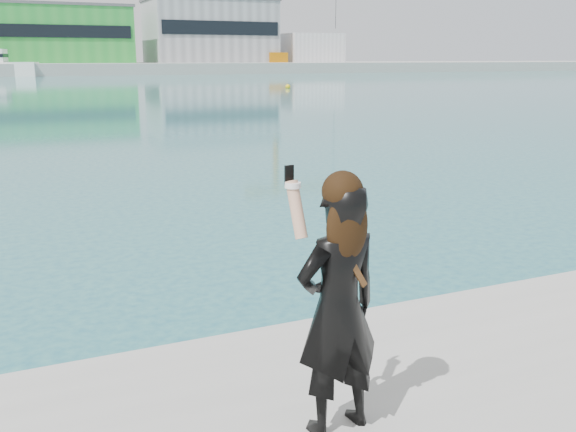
{
  "coord_description": "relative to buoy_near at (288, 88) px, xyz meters",
  "views": [
    {
      "loc": [
        -1.65,
        -3.56,
        2.96
      ],
      "look_at": [
        0.02,
        0.15,
        1.95
      ],
      "focal_mm": 40.0,
      "sensor_mm": 36.0,
      "label": 1
    }
  ],
  "objects": [
    {
      "name": "buoy_near",
      "position": [
        0.0,
        0.0,
        0.0
      ],
      "size": [
        0.5,
        0.5,
        0.5
      ],
      "primitive_type": "sphere",
      "color": "yellow",
      "rests_on": "ground"
    },
    {
      "name": "woman",
      "position": [
        -24.97,
        -56.18,
        1.6
      ],
      "size": [
        0.58,
        0.42,
        1.59
      ],
      "rotation": [
        0.0,
        0.0,
        3.25
      ],
      "color": "black",
      "rests_on": "near_quay"
    },
    {
      "name": "far_quay",
      "position": [
        -24.99,
        74.37,
        1.0
      ],
      "size": [
        320.0,
        40.0,
        2.0
      ],
      "primitive_type": "cube",
      "color": "#9E9E99",
      "rests_on": "ground"
    },
    {
      "name": "warehouse_grey_right",
      "position": [
        15.01,
        72.35,
        8.26
      ],
      "size": [
        25.5,
        15.35,
        12.5
      ],
      "color": "gray",
      "rests_on": "far_quay"
    },
    {
      "name": "flagpole_right",
      "position": [
        -2.89,
        65.37,
        6.54
      ],
      "size": [
        1.28,
        0.16,
        8.0
      ],
      "color": "silver",
      "rests_on": "far_quay"
    },
    {
      "name": "warehouse_green",
      "position": [
        -16.99,
        72.35,
        7.26
      ],
      "size": [
        30.6,
        16.36,
        10.5
      ],
      "color": "green",
      "rests_on": "far_quay"
    },
    {
      "name": "ancillary_shed",
      "position": [
        37.01,
        70.37,
        5.0
      ],
      "size": [
        12.0,
        10.0,
        6.0
      ],
      "primitive_type": "cube",
      "color": "silver",
      "rests_on": "far_quay"
    }
  ]
}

